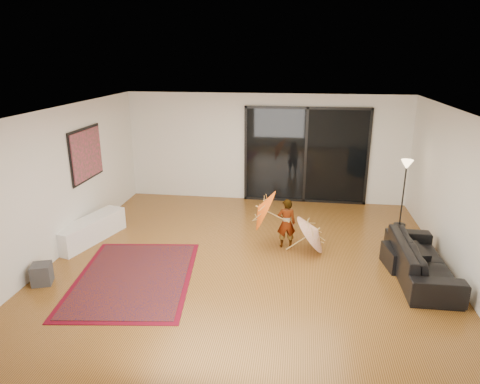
% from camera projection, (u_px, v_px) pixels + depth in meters
% --- Properties ---
extents(floor, '(7.00, 7.00, 0.00)m').
position_uv_depth(floor, '(248.00, 260.00, 7.82)').
color(floor, '#985F29').
rests_on(floor, ground).
extents(ceiling, '(7.00, 7.00, 0.00)m').
position_uv_depth(ceiling, '(250.00, 111.00, 6.99)').
color(ceiling, white).
rests_on(ceiling, wall_back).
extents(wall_back, '(7.00, 0.00, 7.00)m').
position_uv_depth(wall_back, '(266.00, 148.00, 10.71)').
color(wall_back, silver).
rests_on(wall_back, floor).
extents(wall_front, '(7.00, 0.00, 7.00)m').
position_uv_depth(wall_front, '(206.00, 299.00, 4.11)').
color(wall_front, silver).
rests_on(wall_front, floor).
extents(wall_left, '(0.00, 7.00, 7.00)m').
position_uv_depth(wall_left, '(61.00, 182.00, 7.87)').
color(wall_left, silver).
rests_on(wall_left, floor).
extents(wall_right, '(0.00, 7.00, 7.00)m').
position_uv_depth(wall_right, '(462.00, 199.00, 6.95)').
color(wall_right, silver).
rests_on(wall_right, floor).
extents(sliding_door, '(3.06, 0.07, 2.40)m').
position_uv_depth(sliding_door, '(306.00, 156.00, 10.59)').
color(sliding_door, black).
rests_on(sliding_door, wall_back).
extents(painting, '(0.04, 1.28, 1.08)m').
position_uv_depth(painting, '(87.00, 154.00, 8.72)').
color(painting, black).
rests_on(painting, wall_left).
extents(media_console, '(0.85, 1.72, 0.46)m').
position_uv_depth(media_console, '(91.00, 230.00, 8.58)').
color(media_console, white).
rests_on(media_console, floor).
extents(speaker, '(0.38, 0.38, 0.34)m').
position_uv_depth(speaker, '(42.00, 274.00, 6.98)').
color(speaker, '#424244').
rests_on(speaker, floor).
extents(persian_rug, '(2.23, 2.87, 0.02)m').
position_uv_depth(persian_rug, '(134.00, 277.00, 7.20)').
color(persian_rug, '#5B0717').
rests_on(persian_rug, floor).
extents(sofa, '(0.84, 2.11, 0.61)m').
position_uv_depth(sofa, '(421.00, 259.00, 7.18)').
color(sofa, black).
rests_on(sofa, floor).
extents(ottoman, '(0.74, 0.74, 0.37)m').
position_uv_depth(ottoman, '(404.00, 257.00, 7.52)').
color(ottoman, black).
rests_on(ottoman, floor).
extents(floor_lamp, '(0.25, 0.25, 1.48)m').
position_uv_depth(floor_lamp, '(406.00, 174.00, 9.08)').
color(floor_lamp, black).
rests_on(floor_lamp, floor).
extents(child, '(0.39, 0.29, 0.98)m').
position_uv_depth(child, '(286.00, 223.00, 8.22)').
color(child, '#999999').
rests_on(child, floor).
extents(parasol_orange, '(0.51, 0.84, 0.87)m').
position_uv_depth(parasol_orange, '(258.00, 211.00, 8.17)').
color(parasol_orange, '#EA550C').
rests_on(parasol_orange, child).
extents(parasol_white, '(0.65, 0.81, 0.92)m').
position_uv_depth(parasol_white, '(318.00, 227.00, 8.00)').
color(parasol_white, silver).
rests_on(parasol_white, floor).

